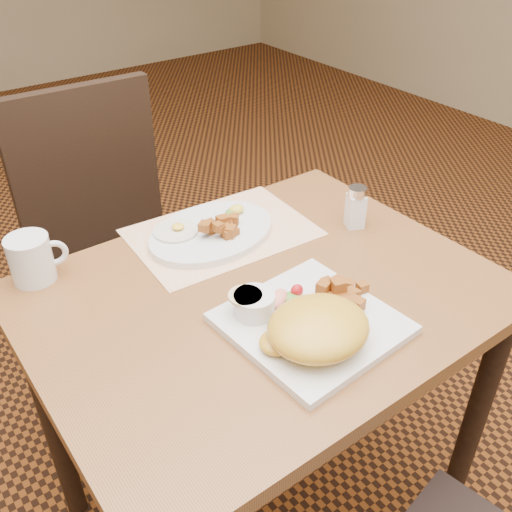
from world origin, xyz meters
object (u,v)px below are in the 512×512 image
(coffee_mug, at_px, (32,259))
(salt_shaker, at_px, (356,206))
(chair_far, at_px, (112,244))
(plate_oval, at_px, (212,232))
(plate_square, at_px, (311,323))
(table, at_px, (263,332))

(coffee_mug, bearing_deg, salt_shaker, -19.54)
(chair_far, xyz_separation_m, coffee_mug, (-0.29, -0.35, 0.26))
(chair_far, relative_size, plate_oval, 3.19)
(chair_far, distance_m, coffee_mug, 0.52)
(plate_oval, bearing_deg, coffee_mug, 168.17)
(chair_far, height_order, salt_shaker, chair_far)
(chair_far, relative_size, salt_shaker, 9.70)
(plate_square, xyz_separation_m, plate_oval, (0.02, 0.37, 0.00))
(chair_far, bearing_deg, plate_oval, 102.67)
(plate_square, relative_size, plate_oval, 0.92)
(table, distance_m, coffee_mug, 0.49)
(table, bearing_deg, chair_far, 94.97)
(plate_square, bearing_deg, salt_shaker, 33.58)
(chair_far, relative_size, coffee_mug, 8.38)
(table, xyz_separation_m, coffee_mug, (-0.35, 0.31, 0.16))
(plate_oval, relative_size, salt_shaker, 3.05)
(plate_square, distance_m, coffee_mug, 0.57)
(chair_far, relative_size, plate_square, 3.46)
(plate_square, height_order, plate_oval, plate_oval)
(plate_oval, relative_size, coffee_mug, 2.63)
(table, relative_size, plate_oval, 2.96)
(plate_square, relative_size, salt_shaker, 2.80)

